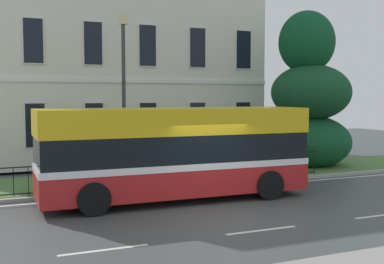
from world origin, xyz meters
The scene contains 7 objects.
ground_plane centered at (0.00, 0.75, -0.02)m, with size 60.00×56.00×0.18m.
georgian_townhouse centered at (-0.52, 15.27, 6.83)m, with size 15.65×11.15×13.38m.
iron_verge_railing centered at (-0.52, 4.40, 0.62)m, with size 13.73×0.04×0.97m.
evergreen_tree centered at (7.74, 6.81, 2.97)m, with size 4.17×4.22×7.47m.
single_decker_bus centered at (-0.69, 2.45, 1.57)m, with size 8.75×2.68×2.99m.
street_lamp_post centered at (-1.53, 5.58, 3.74)m, with size 0.36×0.24×6.27m.
litter_bin centered at (-3.39, 4.83, 0.72)m, with size 0.54×0.54×1.19m.
Camera 1 is at (-6.30, -12.13, 3.36)m, focal length 45.37 mm.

